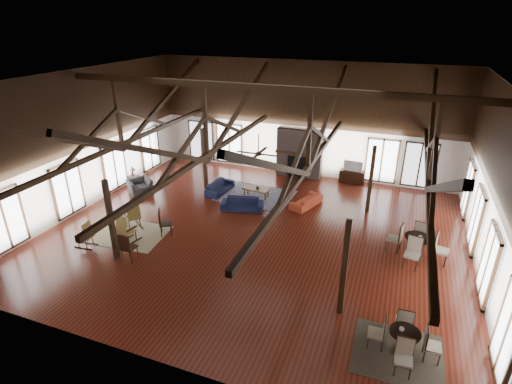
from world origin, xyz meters
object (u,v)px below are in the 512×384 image
at_px(sofa_navy_left, 220,187).
at_px(coffee_table, 256,189).
at_px(sofa_navy_front, 242,204).
at_px(armchair, 140,186).
at_px(sofa_orange, 306,200).
at_px(tv_console, 352,176).
at_px(cafe_table_far, 417,243).
at_px(cafe_table_near, 404,338).

relative_size(sofa_navy_left, coffee_table, 1.38).
relative_size(sofa_navy_front, armchair, 1.74).
height_order(sofa_orange, tv_console, tv_console).
bearing_deg(sofa_navy_left, armchair, 116.48).
bearing_deg(armchair, coffee_table, -39.31).
bearing_deg(cafe_table_far, sofa_navy_left, 163.44).
height_order(sofa_orange, armchair, armchair).
relative_size(cafe_table_near, tv_console, 1.43).
height_order(sofa_navy_left, cafe_table_far, cafe_table_far).
bearing_deg(coffee_table, sofa_navy_front, -87.01).
bearing_deg(cafe_table_near, sofa_navy_front, 138.66).
bearing_deg(tv_console, sofa_orange, -112.94).
height_order(sofa_navy_left, armchair, armchair).
distance_m(sofa_navy_left, cafe_table_far, 9.50).
distance_m(armchair, cafe_table_near, 13.90).
relative_size(sofa_navy_left, tv_console, 1.42).
height_order(sofa_navy_front, sofa_orange, sofa_navy_front).
height_order(cafe_table_near, tv_console, cafe_table_near).
bearing_deg(sofa_navy_left, cafe_table_near, -126.48).
xyz_separation_m(coffee_table, cafe_table_far, (7.20, -2.77, 0.14)).
distance_m(cafe_table_far, tv_console, 7.09).
height_order(coffee_table, tv_console, tv_console).
xyz_separation_m(sofa_navy_left, cafe_table_near, (8.84, -7.64, 0.21)).
distance_m(sofa_navy_left, tv_console, 6.92).
distance_m(sofa_navy_left, cafe_table_near, 11.68).
bearing_deg(armchair, cafe_table_far, -60.37).
distance_m(sofa_navy_left, sofa_orange, 4.37).
bearing_deg(coffee_table, tv_console, 49.36).
bearing_deg(tv_console, sofa_navy_front, -129.19).
bearing_deg(sofa_navy_front, cafe_table_near, -53.98).
xyz_separation_m(sofa_navy_left, armchair, (-3.62, -1.47, 0.09)).
distance_m(sofa_navy_front, sofa_orange, 2.96).
height_order(sofa_orange, cafe_table_far, cafe_table_far).
height_order(coffee_table, cafe_table_far, cafe_table_far).
bearing_deg(cafe_table_near, sofa_orange, 120.32).
distance_m(cafe_table_near, tv_console, 11.63).
bearing_deg(cafe_table_far, tv_console, 116.87).
xyz_separation_m(coffee_table, tv_console, (3.99, 3.55, -0.10)).
bearing_deg(sofa_navy_front, cafe_table_far, -22.54).
bearing_deg(coffee_table, sofa_navy_left, -170.44).
bearing_deg(coffee_table, cafe_table_near, -40.32).
distance_m(sofa_orange, armchair, 8.13).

